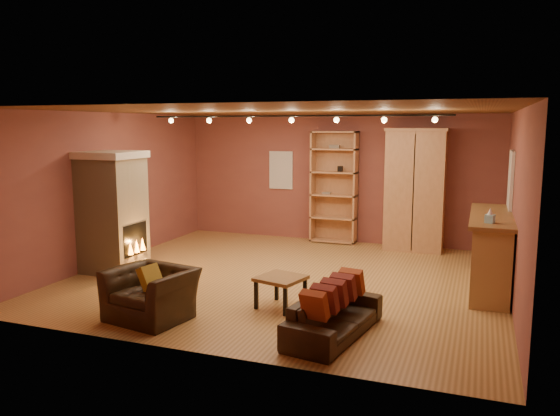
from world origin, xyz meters
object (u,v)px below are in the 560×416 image
at_px(armchair, 151,285).
at_px(coffee_table, 281,281).
at_px(armoire, 415,190).
at_px(fireplace, 113,212).
at_px(loveseat, 334,308).
at_px(bar_counter, 490,251).
at_px(bookcase, 335,186).

distance_m(armchair, coffee_table, 1.79).
xyz_separation_m(armoire, coffee_table, (-1.32, -4.38, -0.87)).
height_order(fireplace, loveseat, fireplace).
xyz_separation_m(fireplace, armchair, (1.99, -1.87, -0.60)).
bearing_deg(coffee_table, bar_counter, 36.09).
distance_m(bookcase, bar_counter, 4.14).
bearing_deg(bar_counter, coffee_table, -143.91).
height_order(bar_counter, coffee_table, bar_counter).
distance_m(loveseat, coffee_table, 1.22).
height_order(bookcase, bar_counter, bookcase).
bearing_deg(bar_counter, fireplace, -169.36).
height_order(loveseat, armchair, armchair).
relative_size(loveseat, coffee_table, 2.39).
bearing_deg(bookcase, bar_counter, -38.52).
xyz_separation_m(bookcase, armchair, (-1.05, -5.59, -0.78)).
xyz_separation_m(fireplace, bar_counter, (6.24, 1.17, -0.46)).
bearing_deg(armchair, bookcase, 89.55).
height_order(bar_counter, loveseat, bar_counter).
relative_size(armoire, loveseat, 1.44).
height_order(fireplace, bookcase, bookcase).
distance_m(armoire, bar_counter, 2.85).
xyz_separation_m(bar_counter, loveseat, (-1.81, -2.77, -0.25)).
xyz_separation_m(bar_counter, armchair, (-4.25, -3.05, -0.14)).
bearing_deg(loveseat, armoire, 5.73).
relative_size(armchair, coffee_table, 1.58).
bearing_deg(bar_counter, loveseat, -123.11).
xyz_separation_m(armoire, bar_counter, (1.46, -2.36, -0.66)).
relative_size(loveseat, armchair, 1.51).
relative_size(fireplace, coffee_table, 2.91).
bearing_deg(armoire, bar_counter, -58.33).
distance_m(fireplace, bar_counter, 6.37).
height_order(fireplace, armchair, fireplace).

